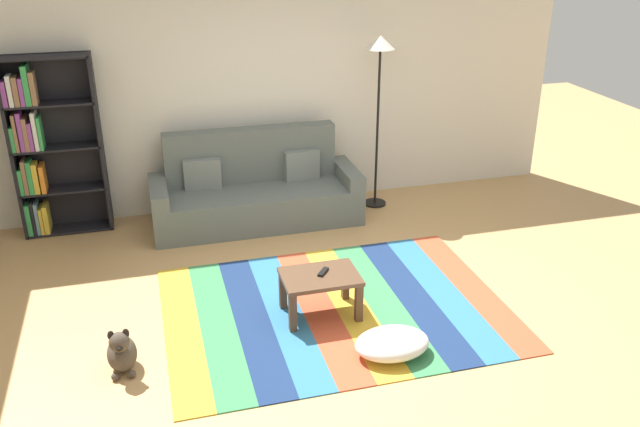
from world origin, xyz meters
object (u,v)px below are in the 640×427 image
object	(u,v)px
standing_lamp	(380,66)
tv_remote	(323,272)
bookshelf	(45,147)
pouf	(392,343)
couch	(255,192)
coffee_table	(320,283)
dog	(122,352)

from	to	relation	value
standing_lamp	tv_remote	distance (m)	2.75
bookshelf	standing_lamp	bearing A→B (deg)	-3.45
tv_remote	pouf	bearing A→B (deg)	-26.29
couch	pouf	bearing A→B (deg)	-78.64
coffee_table	standing_lamp	xyz separation A→B (m)	(1.26, 2.15, 1.33)
bookshelf	dog	world-z (taller)	bookshelf
couch	coffee_table	world-z (taller)	couch
bookshelf	tv_remote	world-z (taller)	bookshelf
couch	tv_remote	xyz separation A→B (m)	(0.21, -2.05, 0.06)
pouf	dog	distance (m)	2.05
couch	standing_lamp	size ratio (longest dim) A/B	1.15
coffee_table	tv_remote	xyz separation A→B (m)	(0.03, 0.02, 0.09)
pouf	dog	world-z (taller)	dog
couch	dog	bearing A→B (deg)	-121.08
coffee_table	couch	bearing A→B (deg)	94.80
dog	standing_lamp	bearing A→B (deg)	40.73
bookshelf	tv_remote	xyz separation A→B (m)	(2.33, -2.34, -0.55)
pouf	couch	bearing A→B (deg)	101.36
couch	standing_lamp	world-z (taller)	standing_lamp
couch	bookshelf	world-z (taller)	bookshelf
dog	standing_lamp	size ratio (longest dim) A/B	0.20
bookshelf	pouf	bearing A→B (deg)	-48.84
bookshelf	standing_lamp	size ratio (longest dim) A/B	0.96
bookshelf	dog	size ratio (longest dim) A/B	4.75
standing_lamp	couch	bearing A→B (deg)	-177.10
bookshelf	pouf	size ratio (longest dim) A/B	3.19
coffee_table	pouf	xyz separation A→B (m)	(0.38, -0.71, -0.20)
couch	bookshelf	xyz separation A→B (m)	(-2.12, 0.29, 0.61)
pouf	standing_lamp	world-z (taller)	standing_lamp
couch	dog	xyz separation A→B (m)	(-1.46, -2.42, -0.18)
couch	pouf	world-z (taller)	couch
pouf	standing_lamp	distance (m)	3.35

